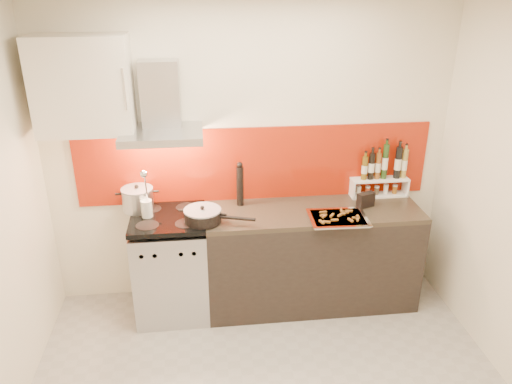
{
  "coord_description": "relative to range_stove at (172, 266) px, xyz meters",
  "views": [
    {
      "loc": [
        -0.41,
        -2.57,
        2.7
      ],
      "look_at": [
        0.0,
        0.95,
        1.15
      ],
      "focal_mm": 35.0,
      "sensor_mm": 36.0,
      "label": 1
    }
  ],
  "objects": [
    {
      "name": "utensil_jar",
      "position": [
        -0.16,
        0.0,
        0.59
      ],
      "size": [
        0.09,
        0.14,
        0.43
      ],
      "color": "silver",
      "rests_on": "range_stove"
    },
    {
      "name": "pepper_mill",
      "position": [
        0.6,
        0.17,
        0.65
      ],
      "size": [
        0.06,
        0.06,
        0.39
      ],
      "color": "black",
      "rests_on": "counter"
    },
    {
      "name": "saute_pan",
      "position": [
        0.29,
        -0.13,
        0.52
      ],
      "size": [
        0.56,
        0.3,
        0.14
      ],
      "color": "black",
      "rests_on": "range_stove"
    },
    {
      "name": "range_hood",
      "position": [
        0.0,
        0.14,
        1.3
      ],
      "size": [
        0.62,
        0.5,
        0.61
      ],
      "color": "#B7B7BA",
      "rests_on": "back_wall"
    },
    {
      "name": "step_shelf",
      "position": [
        1.85,
        0.22,
        0.66
      ],
      "size": [
        0.5,
        0.14,
        0.47
      ],
      "color": "white",
      "rests_on": "counter"
    },
    {
      "name": "stock_pot",
      "position": [
        -0.24,
        0.16,
        0.56
      ],
      "size": [
        0.26,
        0.26,
        0.22
      ],
      "color": "#B7B7BA",
      "rests_on": "range_stove"
    },
    {
      "name": "counter",
      "position": [
        1.2,
        0.0,
        0.01
      ],
      "size": [
        1.8,
        0.6,
        0.9
      ],
      "color": "black",
      "rests_on": "ground"
    },
    {
      "name": "range_stove",
      "position": [
        0.0,
        0.0,
        0.0
      ],
      "size": [
        0.6,
        0.6,
        0.91
      ],
      "color": "#B7B7BA",
      "rests_on": "ground"
    },
    {
      "name": "backsplash",
      "position": [
        0.75,
        0.29,
        0.78
      ],
      "size": [
        3.0,
        0.02,
        0.64
      ],
      "primitive_type": "cube",
      "color": "#981F08",
      "rests_on": "back_wall"
    },
    {
      "name": "upper_cabinet",
      "position": [
        -0.55,
        0.13,
        1.51
      ],
      "size": [
        0.7,
        0.35,
        0.72
      ],
      "primitive_type": "cube",
      "color": "silver",
      "rests_on": "back_wall"
    },
    {
      "name": "baking_tray",
      "position": [
        1.35,
        -0.2,
        0.47
      ],
      "size": [
        0.47,
        0.37,
        0.03
      ],
      "color": "silver",
      "rests_on": "counter"
    },
    {
      "name": "caddy_box",
      "position": [
        1.65,
        0.01,
        0.52
      ],
      "size": [
        0.16,
        0.12,
        0.13
      ],
      "primitive_type": "cube",
      "rotation": [
        0.0,
        0.0,
        0.38
      ],
      "color": "black",
      "rests_on": "counter"
    },
    {
      "name": "back_wall",
      "position": [
        0.7,
        0.3,
        0.86
      ],
      "size": [
        3.4,
        0.02,
        2.6
      ],
      "primitive_type": "cube",
      "color": "silver",
      "rests_on": "ground"
    }
  ]
}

